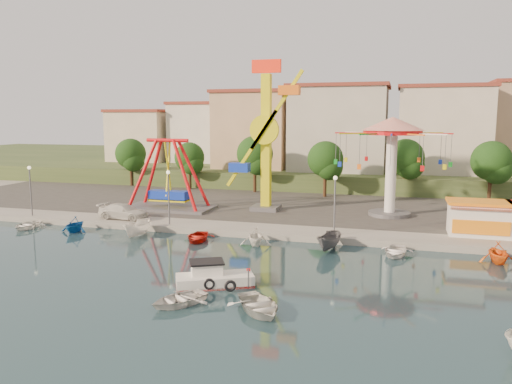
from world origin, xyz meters
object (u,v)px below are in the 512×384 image
at_px(kamikaze_tower, 268,140).
at_px(cabin_motorboat, 213,279).
at_px(rowboat_a, 259,305).
at_px(van, 124,211).
at_px(wave_swinger, 392,144).
at_px(pirate_ship_ride, 168,176).

relative_size(kamikaze_tower, cabin_motorboat, 3.11).
distance_m(kamikaze_tower, cabin_motorboat, 25.24).
bearing_deg(kamikaze_tower, cabin_motorboat, -83.79).
xyz_separation_m(cabin_motorboat, rowboat_a, (4.10, -3.50, -0.05)).
bearing_deg(van, wave_swinger, -67.04).
height_order(pirate_ship_ride, van, pirate_ship_ride).
xyz_separation_m(kamikaze_tower, cabin_motorboat, (2.59, -23.78, -8.05)).
height_order(wave_swinger, rowboat_a, wave_swinger).
relative_size(wave_swinger, cabin_motorboat, 2.19).
xyz_separation_m(kamikaze_tower, wave_swinger, (13.12, 0.80, -0.33)).
relative_size(cabin_motorboat, rowboat_a, 1.31).
height_order(wave_swinger, cabin_motorboat, wave_swinger).
distance_m(pirate_ship_ride, cabin_motorboat, 25.78).
distance_m(kamikaze_tower, van, 17.20).
bearing_deg(kamikaze_tower, rowboat_a, -76.23).
xyz_separation_m(pirate_ship_ride, rowboat_a, (17.74, -25.02, -3.98)).
relative_size(kamikaze_tower, rowboat_a, 4.08).
distance_m(kamikaze_tower, rowboat_a, 29.24).
distance_m(pirate_ship_ride, wave_swinger, 24.66).
relative_size(rowboat_a, van, 0.76).
relative_size(pirate_ship_ride, cabin_motorboat, 1.89).
bearing_deg(rowboat_a, kamikaze_tower, 65.54).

